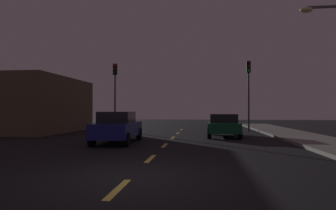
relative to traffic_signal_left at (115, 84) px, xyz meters
name	(u,v)px	position (x,y,z in m)	size (l,w,h in m)	color
ground_plane	(166,144)	(5.35, -9.25, -3.80)	(80.00, 80.00, 0.00)	black
sidewalk_curb_right	(330,144)	(12.85, -9.25, -3.72)	(3.00, 40.00, 0.15)	gray
lane_stripe_nearest	(118,189)	(5.35, -17.45, -3.79)	(0.16, 1.60, 0.01)	#EACC4C
lane_stripe_second	(150,159)	(5.35, -13.65, -3.79)	(0.16, 1.60, 0.01)	#EACC4C
lane_stripe_third	(165,145)	(5.35, -9.85, -3.79)	(0.16, 1.60, 0.01)	#EACC4C
lane_stripe_fourth	(173,138)	(5.35, -6.05, -3.79)	(0.16, 1.60, 0.01)	#EACC4C
lane_stripe_fifth	(178,133)	(5.35, -2.25, -3.79)	(0.16, 1.60, 0.01)	#EACC4C
lane_stripe_sixth	(181,130)	(5.35, 1.55, -3.79)	(0.16, 1.60, 0.01)	#EACC4C
traffic_signal_left	(115,84)	(0.00, 0.00, 0.00)	(0.32, 0.38, 5.47)	#4C4C51
traffic_signal_right	(249,83)	(10.70, 0.00, 0.01)	(0.32, 0.38, 5.48)	#2D2D30
car_stopped_ahead	(223,125)	(8.39, -4.92, -3.07)	(2.03, 4.33, 1.40)	#0F4C2D
car_adjacent_lane	(118,127)	(2.90, -9.11, -3.01)	(1.94, 4.30, 1.55)	navy
street_lamp_right	(334,60)	(12.85, -9.71, 0.06)	(1.81, 0.36, 6.31)	black
storefront_left	(43,105)	(-4.92, -2.37, -1.76)	(4.53, 8.70, 4.08)	brown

